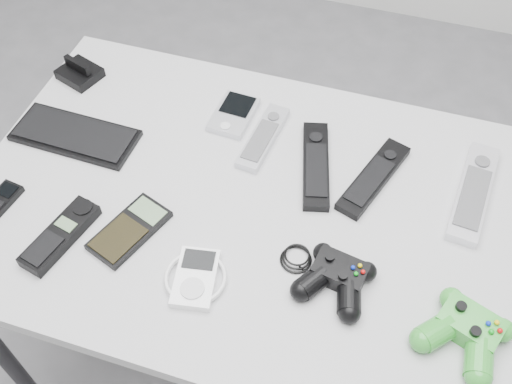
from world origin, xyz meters
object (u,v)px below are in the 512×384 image
(mp3_player, at_px, (196,278))
(controller_black, at_px, (337,277))
(desk, at_px, (259,224))
(remote_silver_a, at_px, (263,137))
(pda, at_px, (234,114))
(remote_black_a, at_px, (316,164))
(cordless_handset, at_px, (60,235))
(remote_black_b, at_px, (374,177))
(pda_keyboard, at_px, (75,135))
(controller_green, at_px, (466,331))
(remote_silver_b, at_px, (474,192))
(calculator, at_px, (130,230))

(mp3_player, relative_size, controller_black, 0.54)
(desk, relative_size, remote_silver_a, 6.07)
(controller_black, bearing_deg, pda, 142.36)
(remote_black_a, distance_m, mp3_player, 0.33)
(pda, relative_size, cordless_handset, 0.73)
(remote_black_b, distance_m, cordless_handset, 0.58)
(pda_keyboard, bearing_deg, pda, 29.44)
(desk, relative_size, controller_green, 7.60)
(desk, bearing_deg, pda_keyboard, 173.05)
(remote_black_a, relative_size, remote_black_b, 1.03)
(remote_silver_b, relative_size, mp3_player, 2.13)
(remote_silver_b, distance_m, controller_black, 0.33)
(remote_silver_b, height_order, calculator, remote_silver_b)
(remote_silver_a, relative_size, mp3_player, 1.60)
(desk, bearing_deg, pda, 120.71)
(remote_black_b, bearing_deg, mp3_player, -109.81)
(remote_silver_b, bearing_deg, calculator, -149.02)
(pda_keyboard, xyz_separation_m, remote_silver_b, (0.77, 0.09, 0.00))
(pda, relative_size, controller_green, 0.82)
(pda_keyboard, xyz_separation_m, remote_black_a, (0.48, 0.07, 0.00))
(desk, xyz_separation_m, cordless_handset, (-0.31, -0.18, 0.08))
(desk, height_order, controller_green, controller_green)
(desk, bearing_deg, mp3_player, -106.25)
(remote_black_b, distance_m, controller_green, 0.33)
(pda_keyboard, relative_size, mp3_player, 2.24)
(pda_keyboard, bearing_deg, mp3_player, -32.18)
(desk, height_order, remote_black_a, remote_black_a)
(desk, relative_size, pda, 9.26)
(calculator, xyz_separation_m, mp3_player, (0.15, -0.06, 0.00))
(remote_black_a, bearing_deg, remote_black_b, -12.91)
(remote_silver_a, bearing_deg, calculator, -113.65)
(remote_black_b, height_order, mp3_player, same)
(cordless_handset, bearing_deg, desk, 43.06)
(remote_silver_a, relative_size, controller_black, 0.86)
(desk, distance_m, calculator, 0.25)
(controller_black, bearing_deg, desk, 155.36)
(pda, xyz_separation_m, calculator, (-0.08, -0.33, -0.00))
(pda_keyboard, xyz_separation_m, calculator, (0.20, -0.18, -0.00))
(pda, distance_m, controller_green, 0.61)
(cordless_handset, distance_m, calculator, 0.12)
(controller_black, bearing_deg, cordless_handset, -162.86)
(pda, bearing_deg, mp3_player, -77.22)
(calculator, bearing_deg, pda_keyboard, 158.61)
(remote_black_a, bearing_deg, remote_silver_b, -10.07)
(cordless_handset, height_order, mp3_player, cordless_handset)
(calculator, bearing_deg, controller_black, 21.40)
(remote_silver_a, bearing_deg, desk, -69.70)
(mp3_player, bearing_deg, controller_black, 6.30)
(calculator, distance_m, controller_green, 0.58)
(cordless_handset, distance_m, controller_black, 0.48)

